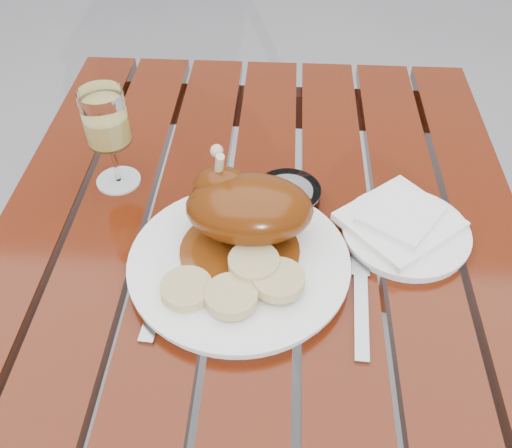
{
  "coord_description": "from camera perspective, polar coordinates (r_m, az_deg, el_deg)",
  "views": [
    {
      "loc": [
        0.03,
        -0.51,
        1.35
      ],
      "look_at": [
        -0.0,
        0.07,
        0.78
      ],
      "focal_mm": 40.0,
      "sensor_mm": 36.0,
      "label": 1
    }
  ],
  "objects": [
    {
      "name": "ashtray",
      "position": [
        0.89,
        3.18,
        2.89
      ],
      "size": [
        0.1,
        0.1,
        0.03
      ],
      "primitive_type": "cylinder",
      "rotation": [
        0.0,
        0.0,
        -0.01
      ],
      "color": "#B2B7BC",
      "rests_on": "table"
    },
    {
      "name": "table",
      "position": [
        1.1,
        -0.02,
        -17.99
      ],
      "size": [
        0.8,
        1.2,
        0.75
      ],
      "primitive_type": "cube",
      "color": "#5E190B",
      "rests_on": "ground"
    },
    {
      "name": "wine_glass",
      "position": [
        0.91,
        -14.41,
        8.18
      ],
      "size": [
        0.09,
        0.09,
        0.17
      ],
      "primitive_type": "cylinder",
      "rotation": [
        0.0,
        0.0,
        -0.32
      ],
      "color": "#F9DC71",
      "rests_on": "table"
    },
    {
      "name": "napkin",
      "position": [
        0.86,
        14.16,
        0.29
      ],
      "size": [
        0.2,
        0.2,
        0.01
      ],
      "primitive_type": "cube",
      "rotation": [
        0.0,
        0.0,
        0.7
      ],
      "color": "white",
      "rests_on": "side_plate"
    },
    {
      "name": "dinner_plate",
      "position": [
        0.79,
        -1.7,
        -4.0
      ],
      "size": [
        0.35,
        0.35,
        0.02
      ],
      "primitive_type": "cylinder",
      "rotation": [
        0.0,
        0.0,
        -0.14
      ],
      "color": "white",
      "rests_on": "table"
    },
    {
      "name": "bread_dumplings",
      "position": [
        0.74,
        -1.84,
        -5.79
      ],
      "size": [
        0.19,
        0.12,
        0.03
      ],
      "color": "tan",
      "rests_on": "dinner_plate"
    },
    {
      "name": "roast_duck",
      "position": [
        0.79,
        -1.13,
        1.64
      ],
      "size": [
        0.18,
        0.18,
        0.13
      ],
      "color": "#5F290A",
      "rests_on": "dinner_plate"
    },
    {
      "name": "fork",
      "position": [
        0.78,
        -9.43,
        -6.81
      ],
      "size": [
        0.03,
        0.16,
        0.01
      ],
      "primitive_type": "cube",
      "rotation": [
        0.0,
        0.0,
        -0.08
      ],
      "color": "gray",
      "rests_on": "table"
    },
    {
      "name": "side_plate",
      "position": [
        0.87,
        14.72,
        -0.85
      ],
      "size": [
        0.25,
        0.25,
        0.02
      ],
      "primitive_type": "cylinder",
      "rotation": [
        0.0,
        0.0,
        -0.42
      ],
      "color": "white",
      "rests_on": "table"
    },
    {
      "name": "knife",
      "position": [
        0.77,
        10.45,
        -7.53
      ],
      "size": [
        0.03,
        0.19,
        0.01
      ],
      "primitive_type": "cube",
      "rotation": [
        0.0,
        0.0,
        -0.06
      ],
      "color": "gray",
      "rests_on": "table"
    }
  ]
}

